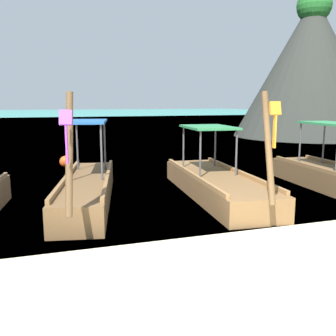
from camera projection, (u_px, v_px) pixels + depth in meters
ground at (242, 270)px, 5.61m from camera, size 120.00×120.00×0.00m
sea_water at (60, 117)px, 63.22m from camera, size 120.00×120.00×0.00m
longtail_boat_violet_ribbon at (87, 189)px, 9.22m from camera, size 2.05×5.67×2.63m
longtail_boat_orange_ribbon at (216, 183)px, 9.95m from camera, size 1.82×5.68×2.65m
karst_rock at (312, 70)px, 26.69m from camera, size 10.54×10.32×10.06m
mooring_buoy_near at (66, 162)px, 14.31m from camera, size 0.44×0.44×0.44m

